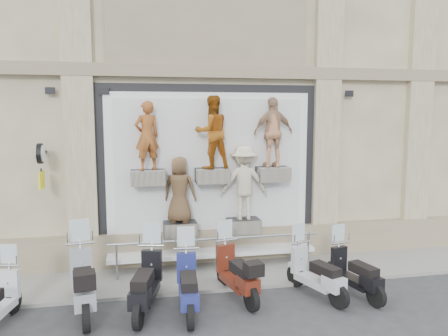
{
  "coord_description": "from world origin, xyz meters",
  "views": [
    {
      "loc": [
        -1.8,
        -7.82,
        3.84
      ],
      "look_at": [
        0.16,
        1.9,
        2.59
      ],
      "focal_mm": 35.0,
      "sensor_mm": 36.0,
      "label": 1
    }
  ],
  "objects_px": {
    "clock_sign_bracket": "(41,160)",
    "scooter_h": "(355,263)",
    "scooter_d": "(146,272)",
    "scooter_f": "(237,263)",
    "scooter_e": "(188,274)",
    "guard_rail": "(217,257)",
    "scooter_c": "(82,271)",
    "scooter_g": "(317,263)"
  },
  "relations": [
    {
      "from": "clock_sign_bracket",
      "to": "scooter_e",
      "type": "bearing_deg",
      "value": -36.67
    },
    {
      "from": "clock_sign_bracket",
      "to": "scooter_c",
      "type": "bearing_deg",
      "value": -61.56
    },
    {
      "from": "scooter_c",
      "to": "scooter_h",
      "type": "relative_size",
      "value": 1.21
    },
    {
      "from": "scooter_c",
      "to": "scooter_e",
      "type": "bearing_deg",
      "value": -18.87
    },
    {
      "from": "guard_rail",
      "to": "scooter_c",
      "type": "relative_size",
      "value": 2.41
    },
    {
      "from": "scooter_g",
      "to": "scooter_h",
      "type": "height_order",
      "value": "scooter_g"
    },
    {
      "from": "guard_rail",
      "to": "scooter_e",
      "type": "bearing_deg",
      "value": -116.61
    },
    {
      "from": "scooter_g",
      "to": "scooter_h",
      "type": "bearing_deg",
      "value": -25.75
    },
    {
      "from": "scooter_c",
      "to": "scooter_g",
      "type": "bearing_deg",
      "value": -11.12
    },
    {
      "from": "scooter_d",
      "to": "scooter_h",
      "type": "distance_m",
      "value": 4.34
    },
    {
      "from": "scooter_f",
      "to": "scooter_h",
      "type": "height_order",
      "value": "scooter_f"
    },
    {
      "from": "guard_rail",
      "to": "scooter_d",
      "type": "bearing_deg",
      "value": -136.75
    },
    {
      "from": "scooter_d",
      "to": "scooter_f",
      "type": "distance_m",
      "value": 1.88
    },
    {
      "from": "scooter_g",
      "to": "clock_sign_bracket",
      "type": "bearing_deg",
      "value": 140.51
    },
    {
      "from": "guard_rail",
      "to": "clock_sign_bracket",
      "type": "xyz_separation_m",
      "value": [
        -3.9,
        0.47,
        2.34
      ]
    },
    {
      "from": "scooter_e",
      "to": "scooter_f",
      "type": "xyz_separation_m",
      "value": [
        1.07,
        0.46,
        -0.01
      ]
    },
    {
      "from": "guard_rail",
      "to": "scooter_g",
      "type": "height_order",
      "value": "scooter_g"
    },
    {
      "from": "scooter_f",
      "to": "scooter_e",
      "type": "bearing_deg",
      "value": -169.07
    },
    {
      "from": "scooter_c",
      "to": "scooter_f",
      "type": "height_order",
      "value": "scooter_c"
    },
    {
      "from": "scooter_c",
      "to": "scooter_h",
      "type": "bearing_deg",
      "value": -11.74
    },
    {
      "from": "clock_sign_bracket",
      "to": "scooter_d",
      "type": "xyz_separation_m",
      "value": [
        2.22,
        -2.05,
        -2.0
      ]
    },
    {
      "from": "scooter_h",
      "to": "scooter_e",
      "type": "bearing_deg",
      "value": 168.08
    },
    {
      "from": "scooter_e",
      "to": "scooter_f",
      "type": "relative_size",
      "value": 1.01
    },
    {
      "from": "clock_sign_bracket",
      "to": "guard_rail",
      "type": "bearing_deg",
      "value": -6.84
    },
    {
      "from": "guard_rail",
      "to": "scooter_d",
      "type": "xyz_separation_m",
      "value": [
        -1.68,
        -1.58,
        0.34
      ]
    },
    {
      "from": "scooter_c",
      "to": "scooter_f",
      "type": "xyz_separation_m",
      "value": [
        3.05,
        0.12,
        -0.09
      ]
    },
    {
      "from": "scooter_c",
      "to": "scooter_f",
      "type": "distance_m",
      "value": 3.05
    },
    {
      "from": "scooter_d",
      "to": "scooter_f",
      "type": "relative_size",
      "value": 1.05
    },
    {
      "from": "clock_sign_bracket",
      "to": "scooter_d",
      "type": "height_order",
      "value": "clock_sign_bracket"
    },
    {
      "from": "clock_sign_bracket",
      "to": "scooter_h",
      "type": "relative_size",
      "value": 0.59
    },
    {
      "from": "scooter_d",
      "to": "scooter_g",
      "type": "distance_m",
      "value": 3.51
    },
    {
      "from": "scooter_d",
      "to": "scooter_e",
      "type": "relative_size",
      "value": 1.04
    },
    {
      "from": "scooter_f",
      "to": "scooter_h",
      "type": "bearing_deg",
      "value": -20.69
    },
    {
      "from": "scooter_h",
      "to": "scooter_d",
      "type": "bearing_deg",
      "value": 165.25
    },
    {
      "from": "scooter_g",
      "to": "scooter_h",
      "type": "relative_size",
      "value": 1.03
    },
    {
      "from": "scooter_d",
      "to": "scooter_e",
      "type": "distance_m",
      "value": 0.81
    },
    {
      "from": "clock_sign_bracket",
      "to": "scooter_h",
      "type": "bearing_deg",
      "value": -18.18
    },
    {
      "from": "clock_sign_bracket",
      "to": "scooter_e",
      "type": "height_order",
      "value": "clock_sign_bracket"
    },
    {
      "from": "guard_rail",
      "to": "scooter_d",
      "type": "relative_size",
      "value": 2.57
    },
    {
      "from": "clock_sign_bracket",
      "to": "scooter_g",
      "type": "bearing_deg",
      "value": -19.83
    },
    {
      "from": "scooter_h",
      "to": "scooter_c",
      "type": "bearing_deg",
      "value": 164.05
    },
    {
      "from": "scooter_c",
      "to": "scooter_h",
      "type": "height_order",
      "value": "scooter_c"
    }
  ]
}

